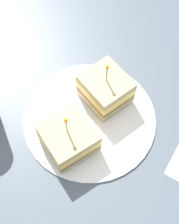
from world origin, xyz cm
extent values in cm
cube|color=#4C5660|center=(0.00, 0.00, -1.00)|extent=(104.23, 104.23, 2.00)
cylinder|color=white|center=(0.00, 0.00, 0.43)|extent=(25.87, 25.87, 0.86)
cube|color=tan|center=(-2.07, -6.34, 1.46)|extent=(12.17, 12.15, 1.20)
cube|color=#478438|center=(-2.07, -6.34, 2.26)|extent=(12.17, 12.15, 0.40)
cube|color=red|center=(-2.07, -6.34, 2.71)|extent=(12.17, 12.15, 0.50)
cube|color=#F4D666|center=(-2.07, -6.34, 3.94)|extent=(12.17, 12.15, 1.96)
cube|color=tan|center=(-2.07, -6.34, 5.52)|extent=(12.17, 12.15, 1.20)
cylinder|color=tan|center=(-2.07, -6.34, 7.93)|extent=(0.30, 0.30, 4.82)
sphere|color=orange|center=(-2.07, -6.34, 10.34)|extent=(0.70, 0.70, 0.70)
cube|color=tan|center=(1.63, 5.34, 1.59)|extent=(11.53, 11.37, 1.46)
cube|color=#478438|center=(1.63, 5.34, 2.52)|extent=(11.53, 11.37, 0.40)
cube|color=red|center=(1.63, 5.34, 2.97)|extent=(11.53, 11.37, 0.50)
cube|color=#F4D666|center=(1.63, 5.34, 4.21)|extent=(11.53, 11.37, 1.98)
cube|color=tan|center=(1.63, 5.34, 5.93)|extent=(11.53, 11.37, 1.46)
cylinder|color=tan|center=(1.63, 5.34, 8.32)|extent=(0.30, 0.30, 4.78)
sphere|color=orange|center=(1.63, 5.34, 10.72)|extent=(0.70, 0.70, 0.70)
camera|label=1|loc=(8.17, -27.10, 55.62)|focal=51.00mm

